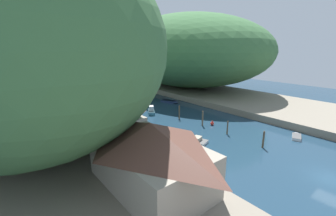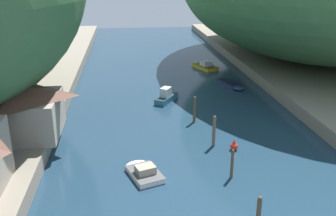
{
  "view_description": "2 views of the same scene",
  "coord_description": "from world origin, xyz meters",
  "px_view_note": "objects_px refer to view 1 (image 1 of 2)",
  "views": [
    {
      "loc": [
        -28.08,
        -5.51,
        14.35
      ],
      "look_at": [
        -1.11,
        27.4,
        2.55
      ],
      "focal_mm": 24.0,
      "sensor_mm": 36.0,
      "label": 1
    },
    {
      "loc": [
        -5.7,
        -8.49,
        14.71
      ],
      "look_at": [
        -1.96,
        22.96,
        3.02
      ],
      "focal_mm": 40.0,
      "sensor_mm": 36.0,
      "label": 2
    }
  ],
  "objects_px": {
    "boathouse_shed": "(114,124)",
    "boat_near_quay": "(297,136)",
    "boat_cabin_cruiser": "(151,111)",
    "channel_buoy_near": "(212,123)",
    "person_on_quay": "(186,167)",
    "boat_far_upstream": "(143,95)",
    "waterfront_building": "(150,154)",
    "boat_navy_launch": "(194,140)",
    "boat_moored_right": "(170,102)"
  },
  "relations": [
    {
      "from": "boat_navy_launch",
      "to": "boat_far_upstream",
      "type": "bearing_deg",
      "value": 51.05
    },
    {
      "from": "boathouse_shed",
      "to": "boat_near_quay",
      "type": "relative_size",
      "value": 2.11
    },
    {
      "from": "boat_near_quay",
      "to": "boat_navy_launch",
      "type": "bearing_deg",
      "value": -144.7
    },
    {
      "from": "boat_cabin_cruiser",
      "to": "channel_buoy_near",
      "type": "bearing_deg",
      "value": -40.9
    },
    {
      "from": "waterfront_building",
      "to": "boat_cabin_cruiser",
      "type": "relative_size",
      "value": 2.7
    },
    {
      "from": "boat_cabin_cruiser",
      "to": "boat_near_quay",
      "type": "bearing_deg",
      "value": -36.36
    },
    {
      "from": "boat_near_quay",
      "to": "channel_buoy_near",
      "type": "bearing_deg",
      "value": -175.52
    },
    {
      "from": "person_on_quay",
      "to": "boat_near_quay",
      "type": "bearing_deg",
      "value": -102.11
    },
    {
      "from": "boat_cabin_cruiser",
      "to": "person_on_quay",
      "type": "bearing_deg",
      "value": -85.41
    },
    {
      "from": "waterfront_building",
      "to": "boat_navy_launch",
      "type": "distance_m",
      "value": 14.9
    },
    {
      "from": "waterfront_building",
      "to": "boat_navy_launch",
      "type": "xyz_separation_m",
      "value": [
        12.7,
        6.45,
        -4.35
      ]
    },
    {
      "from": "boat_cabin_cruiser",
      "to": "boat_moored_right",
      "type": "relative_size",
      "value": 0.94
    },
    {
      "from": "channel_buoy_near",
      "to": "waterfront_building",
      "type": "bearing_deg",
      "value": -155.04
    },
    {
      "from": "boat_near_quay",
      "to": "boat_cabin_cruiser",
      "type": "xyz_separation_m",
      "value": [
        -10.25,
        26.3,
        0.3
      ]
    },
    {
      "from": "boat_cabin_cruiser",
      "to": "waterfront_building",
      "type": "bearing_deg",
      "value": -92.93
    },
    {
      "from": "boathouse_shed",
      "to": "channel_buoy_near",
      "type": "height_order",
      "value": "boathouse_shed"
    },
    {
      "from": "waterfront_building",
      "to": "boat_far_upstream",
      "type": "bearing_deg",
      "value": 57.91
    },
    {
      "from": "waterfront_building",
      "to": "boat_navy_launch",
      "type": "bearing_deg",
      "value": 26.91
    },
    {
      "from": "boat_navy_launch",
      "to": "boat_moored_right",
      "type": "height_order",
      "value": "boat_navy_launch"
    },
    {
      "from": "boat_far_upstream",
      "to": "person_on_quay",
      "type": "xyz_separation_m",
      "value": [
        -20.47,
        -39.6,
        1.96
      ]
    },
    {
      "from": "boat_cabin_cruiser",
      "to": "boathouse_shed",
      "type": "bearing_deg",
      "value": -109.28
    },
    {
      "from": "channel_buoy_near",
      "to": "person_on_quay",
      "type": "height_order",
      "value": "person_on_quay"
    },
    {
      "from": "boat_near_quay",
      "to": "boat_moored_right",
      "type": "distance_m",
      "value": 30.69
    },
    {
      "from": "waterfront_building",
      "to": "boat_moored_right",
      "type": "bearing_deg",
      "value": 47.22
    },
    {
      "from": "boathouse_shed",
      "to": "boat_far_upstream",
      "type": "relative_size",
      "value": 1.34
    },
    {
      "from": "boat_far_upstream",
      "to": "channel_buoy_near",
      "type": "relative_size",
      "value": 5.75
    },
    {
      "from": "boathouse_shed",
      "to": "boat_moored_right",
      "type": "bearing_deg",
      "value": 33.78
    },
    {
      "from": "boat_moored_right",
      "to": "person_on_quay",
      "type": "distance_m",
      "value": 36.44
    },
    {
      "from": "waterfront_building",
      "to": "boathouse_shed",
      "type": "height_order",
      "value": "waterfront_building"
    },
    {
      "from": "boat_far_upstream",
      "to": "boat_navy_launch",
      "type": "bearing_deg",
      "value": -132.19
    },
    {
      "from": "boat_near_quay",
      "to": "boat_far_upstream",
      "type": "bearing_deg",
      "value": 162.17
    },
    {
      "from": "boathouse_shed",
      "to": "boat_near_quay",
      "type": "xyz_separation_m",
      "value": [
        24.55,
        -14.98,
        -3.46
      ]
    },
    {
      "from": "boathouse_shed",
      "to": "boat_cabin_cruiser",
      "type": "distance_m",
      "value": 18.51
    },
    {
      "from": "boat_navy_launch",
      "to": "waterfront_building",
      "type": "bearing_deg",
      "value": -172.37
    },
    {
      "from": "channel_buoy_near",
      "to": "boat_cabin_cruiser",
      "type": "bearing_deg",
      "value": 106.77
    },
    {
      "from": "boathouse_shed",
      "to": "boat_near_quay",
      "type": "bearing_deg",
      "value": -31.38
    },
    {
      "from": "boat_moored_right",
      "to": "person_on_quay",
      "type": "height_order",
      "value": "person_on_quay"
    },
    {
      "from": "boat_navy_launch",
      "to": "boat_cabin_cruiser",
      "type": "relative_size",
      "value": 0.93
    },
    {
      "from": "boat_cabin_cruiser",
      "to": "channel_buoy_near",
      "type": "relative_size",
      "value": 4.72
    },
    {
      "from": "boat_cabin_cruiser",
      "to": "boat_far_upstream",
      "type": "distance_m",
      "value": 16.86
    },
    {
      "from": "boat_far_upstream",
      "to": "person_on_quay",
      "type": "bearing_deg",
      "value": -139.86
    },
    {
      "from": "boat_near_quay",
      "to": "person_on_quay",
      "type": "distance_m",
      "value": 23.33
    },
    {
      "from": "boat_near_quay",
      "to": "channel_buoy_near",
      "type": "distance_m",
      "value": 13.88
    },
    {
      "from": "boathouse_shed",
      "to": "boat_far_upstream",
      "type": "bearing_deg",
      "value": 50.36
    },
    {
      "from": "waterfront_building",
      "to": "person_on_quay",
      "type": "height_order",
      "value": "waterfront_building"
    },
    {
      "from": "boat_cabin_cruiser",
      "to": "channel_buoy_near",
      "type": "distance_m",
      "value": 14.44
    },
    {
      "from": "boat_cabin_cruiser",
      "to": "channel_buoy_near",
      "type": "height_order",
      "value": "boat_cabin_cruiser"
    },
    {
      "from": "boat_cabin_cruiser",
      "to": "channel_buoy_near",
      "type": "xyz_separation_m",
      "value": [
        4.16,
        -13.82,
        -0.13
      ]
    },
    {
      "from": "boathouse_shed",
      "to": "boat_moored_right",
      "type": "xyz_separation_m",
      "value": [
        23.47,
        15.7,
        -3.38
      ]
    },
    {
      "from": "boathouse_shed",
      "to": "person_on_quay",
      "type": "distance_m",
      "value": 13.36
    }
  ]
}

